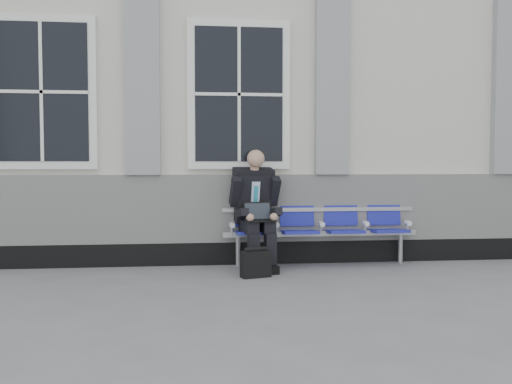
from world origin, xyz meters
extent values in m
plane|color=slate|center=(0.00, 0.00, 0.00)|extent=(70.00, 70.00, 0.00)
cube|color=beige|center=(0.00, 3.50, 2.10)|extent=(14.00, 4.00, 4.20)
cube|color=black|center=(0.00, 1.47, 0.15)|extent=(14.00, 0.10, 0.30)
cube|color=silver|center=(0.00, 1.46, 0.75)|extent=(14.00, 0.08, 0.90)
cube|color=gray|center=(-0.90, 1.44, 2.40)|extent=(0.45, 0.14, 2.40)
cube|color=gray|center=(1.60, 1.44, 2.40)|extent=(0.45, 0.14, 2.40)
cube|color=gray|center=(4.10, 1.44, 2.40)|extent=(0.45, 0.14, 2.40)
cube|color=white|center=(-2.15, 1.46, 2.25)|extent=(1.35, 0.10, 1.95)
cube|color=black|center=(-2.15, 1.41, 2.25)|extent=(1.15, 0.02, 1.75)
cube|color=white|center=(0.35, 1.46, 2.25)|extent=(1.35, 0.10, 1.95)
cube|color=black|center=(0.35, 1.41, 2.25)|extent=(1.15, 0.02, 1.75)
cube|color=#9EA0A3|center=(1.42, 1.30, 0.42)|extent=(2.60, 0.07, 0.07)
cube|color=#9EA0A3|center=(1.42, 1.42, 0.73)|extent=(2.60, 0.05, 0.05)
cylinder|color=#9EA0A3|center=(0.32, 1.30, 0.20)|extent=(0.06, 0.06, 0.39)
cylinder|color=#9EA0A3|center=(2.52, 1.30, 0.20)|extent=(0.06, 0.06, 0.39)
cube|color=#161B99|center=(0.52, 1.22, 0.45)|extent=(0.46, 0.42, 0.07)
cube|color=#161B99|center=(0.52, 1.43, 0.71)|extent=(0.46, 0.10, 0.40)
cube|color=#161B99|center=(1.12, 1.22, 0.45)|extent=(0.46, 0.42, 0.07)
cube|color=#161B99|center=(1.12, 1.43, 0.71)|extent=(0.46, 0.10, 0.40)
cube|color=#161B99|center=(1.72, 1.22, 0.45)|extent=(0.46, 0.42, 0.07)
cube|color=#161B99|center=(1.72, 1.43, 0.71)|extent=(0.46, 0.10, 0.40)
cube|color=#161B99|center=(2.32, 1.22, 0.45)|extent=(0.46, 0.42, 0.07)
cube|color=#161B99|center=(2.32, 1.43, 0.71)|extent=(0.46, 0.10, 0.40)
cylinder|color=white|center=(0.24, 1.25, 0.55)|extent=(0.07, 0.12, 0.07)
cylinder|color=white|center=(0.82, 1.25, 0.55)|extent=(0.07, 0.12, 0.07)
cylinder|color=white|center=(1.42, 1.25, 0.55)|extent=(0.07, 0.12, 0.07)
cylinder|color=white|center=(2.02, 1.25, 0.55)|extent=(0.07, 0.12, 0.07)
cylinder|color=white|center=(2.60, 1.25, 0.55)|extent=(0.07, 0.12, 0.07)
cube|color=black|center=(0.49, 0.79, 0.05)|extent=(0.16, 0.30, 0.10)
cube|color=black|center=(0.70, 0.82, 0.05)|extent=(0.16, 0.30, 0.10)
cube|color=black|center=(0.48, 0.86, 0.25)|extent=(0.15, 0.16, 0.47)
cube|color=black|center=(0.70, 0.89, 0.25)|extent=(0.15, 0.16, 0.47)
cube|color=black|center=(0.45, 1.09, 0.55)|extent=(0.22, 0.50, 0.15)
cube|color=black|center=(0.66, 1.12, 0.55)|extent=(0.22, 0.50, 0.15)
cube|color=black|center=(0.52, 1.32, 0.90)|extent=(0.50, 0.43, 0.68)
cube|color=#C0D3FD|center=(0.54, 1.19, 0.92)|extent=(0.12, 0.12, 0.38)
cube|color=teal|center=(0.54, 1.18, 0.90)|extent=(0.06, 0.09, 0.32)
cube|color=black|center=(0.53, 1.29, 1.23)|extent=(0.55, 0.33, 0.16)
cylinder|color=tan|center=(0.53, 1.24, 1.30)|extent=(0.12, 0.12, 0.11)
sphere|color=tan|center=(0.54, 1.17, 1.41)|extent=(0.23, 0.23, 0.23)
cube|color=black|center=(0.28, 1.18, 0.99)|extent=(0.15, 0.32, 0.40)
cube|color=black|center=(0.79, 1.25, 0.99)|extent=(0.15, 0.32, 0.40)
cube|color=black|center=(0.35, 0.99, 0.73)|extent=(0.15, 0.35, 0.15)
cube|color=black|center=(0.78, 1.05, 0.73)|extent=(0.15, 0.35, 0.15)
sphere|color=tan|center=(0.44, 0.85, 0.69)|extent=(0.10, 0.10, 0.10)
sphere|color=tan|center=(0.74, 0.90, 0.69)|extent=(0.10, 0.10, 0.10)
cube|color=black|center=(0.58, 0.96, 0.63)|extent=(0.39, 0.30, 0.02)
cube|color=black|center=(0.56, 1.08, 0.75)|extent=(0.37, 0.15, 0.23)
cube|color=black|center=(0.56, 1.07, 0.75)|extent=(0.33, 0.12, 0.19)
cube|color=black|center=(0.48, 0.58, 0.16)|extent=(0.38, 0.24, 0.31)
cylinder|color=black|center=(0.48, 0.58, 0.33)|extent=(0.28, 0.13, 0.06)
camera|label=1|loc=(-0.26, -6.08, 1.36)|focal=40.00mm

